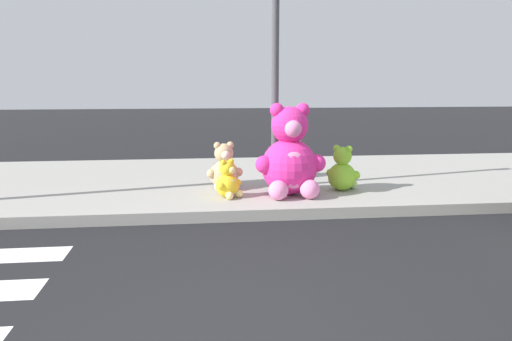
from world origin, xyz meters
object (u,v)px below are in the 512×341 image
(sign_pole, at_px, (275,75))
(plush_yellow, at_px, (228,182))
(plush_lime, at_px, (342,172))
(plush_pink_large, at_px, (290,159))
(plush_tan, at_px, (224,170))
(plush_lavender, at_px, (295,161))

(sign_pole, xyz_separation_m, plush_yellow, (-0.75, -0.65, -1.48))
(plush_yellow, relative_size, plush_lime, 0.80)
(plush_yellow, bearing_deg, plush_pink_large, 3.74)
(plush_tan, height_order, plush_yellow, plush_tan)
(plush_yellow, distance_m, plush_lime, 1.74)
(plush_lavender, height_order, plush_tan, plush_tan)
(plush_lavender, distance_m, plush_yellow, 1.90)
(plush_yellow, bearing_deg, plush_lime, 9.23)
(plush_pink_large, height_order, plush_lavender, plush_pink_large)
(plush_lime, bearing_deg, plush_lavender, 112.84)
(plush_pink_large, relative_size, plush_lavender, 2.00)
(sign_pole, height_order, plush_yellow, sign_pole)
(plush_tan, bearing_deg, plush_yellow, -87.99)
(plush_lavender, bearing_deg, plush_yellow, -130.25)
(plush_lavender, relative_size, plush_tan, 0.91)
(plush_tan, relative_size, plush_lime, 1.05)
(sign_pole, xyz_separation_m, plush_lime, (0.96, -0.37, -1.43))
(plush_lavender, bearing_deg, plush_pink_large, -103.92)
(plush_lavender, xyz_separation_m, plush_yellow, (-1.23, -1.45, -0.04))
(sign_pole, bearing_deg, plush_lavender, 59.58)
(sign_pole, bearing_deg, plush_pink_large, -77.92)
(plush_pink_large, xyz_separation_m, plush_lavender, (0.34, 1.39, -0.26))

